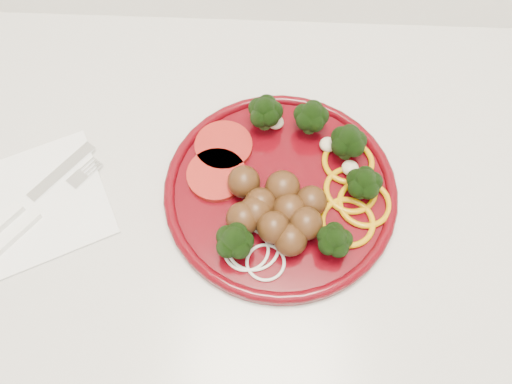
{
  "coord_description": "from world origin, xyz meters",
  "views": [
    {
      "loc": [
        -0.06,
        1.4,
        1.46
      ],
      "look_at": [
        -0.08,
        1.69,
        0.92
      ],
      "focal_mm": 35.0,
      "sensor_mm": 36.0,
      "label": 1
    }
  ],
  "objects_px": {
    "fork": "(29,222)",
    "napkin": "(38,203)",
    "plate": "(285,190)",
    "knife": "(17,209)"
  },
  "relations": [
    {
      "from": "plate",
      "to": "napkin",
      "type": "bearing_deg",
      "value": -175.72
    },
    {
      "from": "plate",
      "to": "napkin",
      "type": "relative_size",
      "value": 1.78
    },
    {
      "from": "knife",
      "to": "fork",
      "type": "bearing_deg",
      "value": -97.0
    },
    {
      "from": "plate",
      "to": "knife",
      "type": "bearing_deg",
      "value": -173.89
    },
    {
      "from": "napkin",
      "to": "knife",
      "type": "bearing_deg",
      "value": -148.63
    },
    {
      "from": "plate",
      "to": "fork",
      "type": "relative_size",
      "value": 2.0
    },
    {
      "from": "fork",
      "to": "napkin",
      "type": "bearing_deg",
      "value": 33.31
    },
    {
      "from": "plate",
      "to": "fork",
      "type": "distance_m",
      "value": 0.31
    },
    {
      "from": "napkin",
      "to": "fork",
      "type": "relative_size",
      "value": 1.12
    },
    {
      "from": "napkin",
      "to": "knife",
      "type": "height_order",
      "value": "knife"
    }
  ]
}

